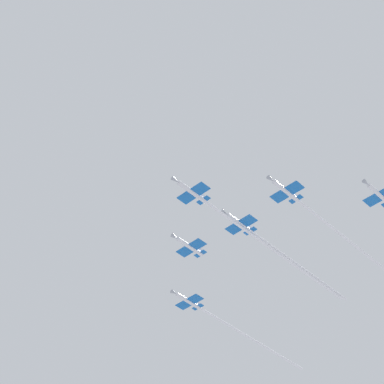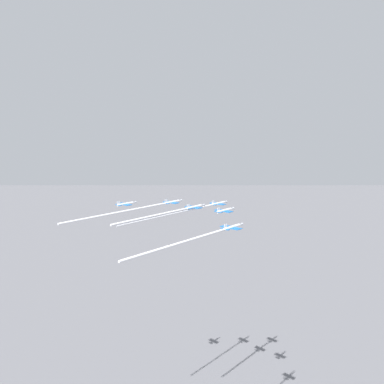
% 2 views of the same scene
% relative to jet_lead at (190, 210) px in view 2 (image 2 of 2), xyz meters
% --- Properties ---
extents(jet_lead, '(59.18, 16.32, 2.15)m').
position_rel_jet_lead_xyz_m(jet_lead, '(0.00, 0.00, 0.00)').
color(jet_lead, white).
extents(jet_port_inner, '(58.18, 16.09, 2.15)m').
position_rel_jet_lead_xyz_m(jet_port_inner, '(-10.22, 16.91, 0.77)').
color(jet_port_inner, white).
extents(jet_starboard_inner, '(10.38, 7.78, 2.15)m').
position_rel_jet_lead_xyz_m(jet_starboard_inner, '(1.22, -14.85, 1.07)').
color(jet_starboard_inner, white).
extents(jet_port_outer, '(46.14, 13.34, 2.15)m').
position_rel_jet_lead_xyz_m(jet_port_outer, '(-9.45, 2.17, 0.77)').
color(jet_port_outer, white).
extents(jet_starboard_outer, '(10.38, 7.78, 2.15)m').
position_rel_jet_lead_xyz_m(jet_starboard_outer, '(-3.11, 29.86, 0.13)').
color(jet_starboard_outer, white).
extents(jet_center_rear, '(51.68, 14.61, 2.15)m').
position_rel_jet_lead_xyz_m(jet_center_rear, '(-30.68, -22.11, -0.40)').
color(jet_center_rear, white).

